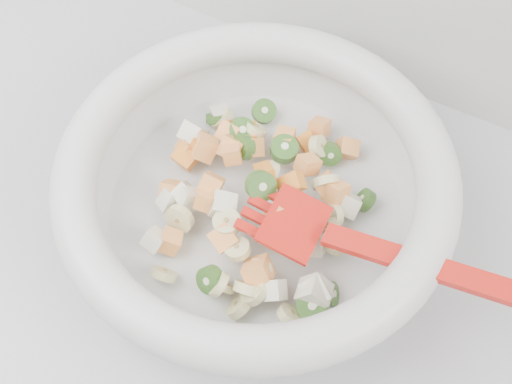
% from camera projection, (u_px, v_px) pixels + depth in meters
% --- Properties ---
extents(counter, '(2.00, 0.60, 0.90)m').
position_uv_depth(counter, '(167.00, 349.00, 1.03)').
color(counter, '#98989D').
rests_on(counter, ground).
extents(mixing_bowl, '(0.45, 0.36, 0.11)m').
position_uv_depth(mixing_bowl, '(256.00, 187.00, 0.59)').
color(mixing_bowl, silver).
rests_on(mixing_bowl, counter).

